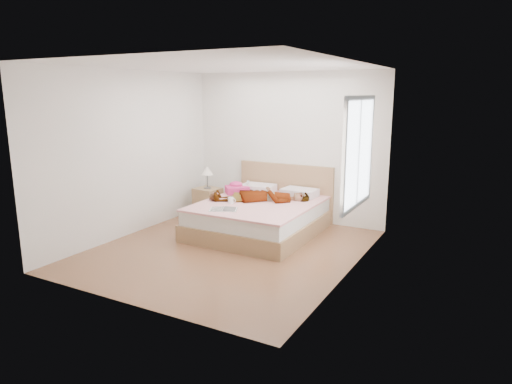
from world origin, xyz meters
TOP-DOWN VIEW (x-y plane):
  - ground at (0.00, 0.00)m, footprint 4.00×4.00m
  - woman at (-0.03, 1.12)m, footprint 1.67×1.23m
  - hair at (-0.60, 1.57)m, footprint 0.51×0.61m
  - phone at (-0.53, 1.52)m, footprint 0.08×0.10m
  - room_shell at (1.77, 0.30)m, footprint 4.00×4.00m
  - bed at (0.00, 1.04)m, footprint 1.80×2.08m
  - towel at (-0.67, 1.37)m, footprint 0.50×0.49m
  - magazine at (-0.25, 0.27)m, footprint 0.49×0.42m
  - coffee_mug at (-0.36, 0.67)m, footprint 0.14×0.11m
  - plush_toy at (-0.72, 0.72)m, footprint 0.19×0.24m
  - nightstand at (-1.30, 1.38)m, footprint 0.48×0.44m

SIDE VIEW (x-z plane):
  - ground at x=0.00m, z-range 0.00..0.00m
  - bed at x=0.00m, z-range -0.22..0.78m
  - nightstand at x=-1.30m, z-range -0.16..0.78m
  - magazine at x=-0.25m, z-range 0.51..0.53m
  - hair at x=-0.60m, z-range 0.51..0.60m
  - coffee_mug at x=-0.36m, z-range 0.51..0.61m
  - plush_toy at x=-0.72m, z-range 0.51..0.63m
  - towel at x=-0.67m, z-range 0.49..0.70m
  - woman at x=-0.03m, z-range 0.51..0.73m
  - phone at x=-0.53m, z-range 0.67..0.72m
  - room_shell at x=1.77m, z-range -0.50..3.50m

